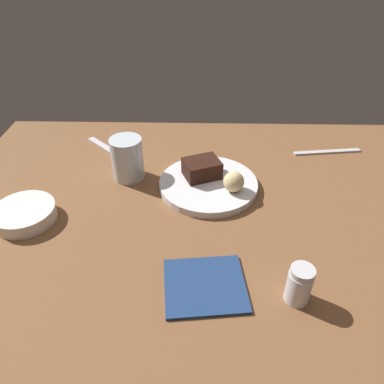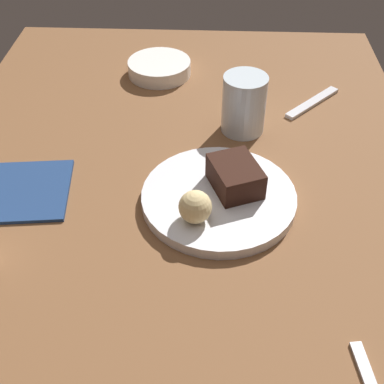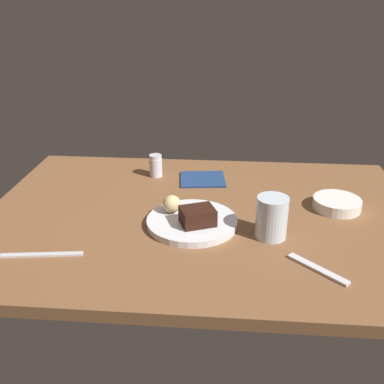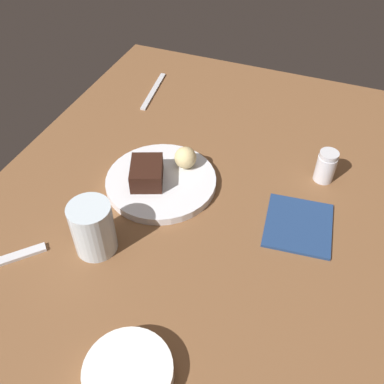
{
  "view_description": "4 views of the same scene",
  "coord_description": "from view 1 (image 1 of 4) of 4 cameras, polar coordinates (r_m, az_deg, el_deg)",
  "views": [
    {
      "loc": [
        -0.19,
        65.68,
        55.12
      ],
      "look_at": [
        1.41,
        -1.82,
        5.07
      ],
      "focal_mm": 34.14,
      "sensor_mm": 36.0,
      "label": 1
    },
    {
      "loc": [
        -60.52,
        -5.08,
        56.76
      ],
      "look_at": [
        -5.59,
        -2.64,
        7.86
      ],
      "focal_mm": 47.74,
      "sensor_mm": 36.0,
      "label": 2
    },
    {
      "loc": [
        6.08,
        -107.12,
        58.87
      ],
      "look_at": [
        -2.92,
        1.37,
        8.82
      ],
      "focal_mm": 40.98,
      "sensor_mm": 36.0,
      "label": 3
    },
    {
      "loc": [
        58.7,
        24.51,
        67.77
      ],
      "look_at": [
        -0.57,
        1.24,
        5.05
      ],
      "focal_mm": 40.45,
      "sensor_mm": 36.0,
      "label": 4
    }
  ],
  "objects": [
    {
      "name": "dining_table",
      "position": [
        0.85,
        0.92,
        -2.69
      ],
      "size": [
        120.0,
        84.0,
        3.0
      ],
      "primitive_type": "cube",
      "color": "brown",
      "rests_on": "ground"
    },
    {
      "name": "folded_napkin",
      "position": [
        0.67,
        1.85,
        -14.36
      ],
      "size": [
        15.6,
        14.36,
        0.6
      ],
      "primitive_type": "cube",
      "rotation": [
        0.0,
        0.0,
        0.11
      ],
      "color": "navy",
      "rests_on": "dining_table"
    },
    {
      "name": "salt_shaker",
      "position": [
        0.65,
        16.25,
        -13.71
      ],
      "size": [
        4.25,
        4.25,
        7.39
      ],
      "color": "silver",
      "rests_on": "dining_table"
    },
    {
      "name": "butter_knife",
      "position": [
        1.1,
        20.26,
        5.92
      ],
      "size": [
        19.02,
        3.87,
        0.5
      ],
      "primitive_type": "cube",
      "rotation": [
        0.0,
        0.0,
        3.27
      ],
      "color": "silver",
      "rests_on": "dining_table"
    },
    {
      "name": "dessert_plate",
      "position": [
        0.89,
        2.44,
        1.19
      ],
      "size": [
        23.79,
        23.79,
        1.77
      ],
      "primitive_type": "cylinder",
      "color": "silver",
      "rests_on": "dining_table"
    },
    {
      "name": "chocolate_cake_slice",
      "position": [
        0.89,
        1.42,
        3.71
      ],
      "size": [
        10.25,
        9.24,
        4.33
      ],
      "primitive_type": "cube",
      "rotation": [
        0.0,
        0.0,
        3.52
      ],
      "color": "black",
      "rests_on": "dessert_plate"
    },
    {
      "name": "dessert_spoon",
      "position": [
        1.08,
        -13.51,
        6.77
      ],
      "size": [
        12.09,
        11.66,
        0.7
      ],
      "primitive_type": "cube",
      "rotation": [
        0.0,
        0.0,
        5.52
      ],
      "color": "silver",
      "rests_on": "dining_table"
    },
    {
      "name": "side_bowl",
      "position": [
        0.87,
        -24.81,
        -3.12
      ],
      "size": [
        13.27,
        13.27,
        3.06
      ],
      "primitive_type": "cylinder",
      "color": "white",
      "rests_on": "dining_table"
    },
    {
      "name": "water_glass",
      "position": [
        0.91,
        -10.19,
        5.16
      ],
      "size": [
        7.84,
        7.84,
        10.67
      ],
      "primitive_type": "cylinder",
      "color": "silver",
      "rests_on": "dining_table"
    },
    {
      "name": "bread_roll",
      "position": [
        0.84,
        6.4,
        1.62
      ],
      "size": [
        4.82,
        4.82,
        4.82
      ],
      "primitive_type": "sphere",
      "color": "#DBC184",
      "rests_on": "dessert_plate"
    }
  ]
}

